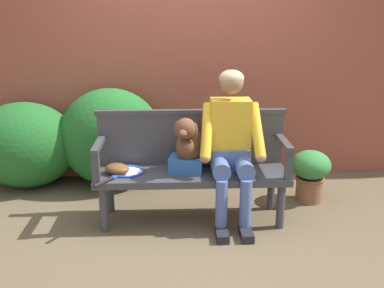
{
  "coord_description": "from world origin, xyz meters",
  "views": [
    {
      "loc": [
        -0.15,
        -3.59,
        1.8
      ],
      "look_at": [
        0.0,
        0.0,
        0.7
      ],
      "focal_mm": 41.34,
      "sensor_mm": 36.0,
      "label": 1
    }
  ],
  "objects_px": {
    "dog_on_bench": "(189,143)",
    "baseball_glove": "(117,169)",
    "person_seated": "(231,142)",
    "sports_bag": "(186,164)",
    "potted_plant": "(310,172)",
    "tennis_racket": "(125,172)",
    "garden_bench": "(192,178)"
  },
  "relations": [
    {
      "from": "tennis_racket",
      "to": "potted_plant",
      "type": "xyz_separation_m",
      "value": [
        1.73,
        0.38,
        -0.17
      ]
    },
    {
      "from": "dog_on_bench",
      "to": "sports_bag",
      "type": "height_order",
      "value": "dog_on_bench"
    },
    {
      "from": "person_seated",
      "to": "potted_plant",
      "type": "bearing_deg",
      "value": 24.17
    },
    {
      "from": "sports_bag",
      "to": "potted_plant",
      "type": "height_order",
      "value": "sports_bag"
    },
    {
      "from": "dog_on_bench",
      "to": "potted_plant",
      "type": "height_order",
      "value": "dog_on_bench"
    },
    {
      "from": "tennis_racket",
      "to": "sports_bag",
      "type": "bearing_deg",
      "value": 1.63
    },
    {
      "from": "sports_bag",
      "to": "potted_plant",
      "type": "relative_size",
      "value": 0.55
    },
    {
      "from": "garden_bench",
      "to": "dog_on_bench",
      "type": "relative_size",
      "value": 3.31
    },
    {
      "from": "garden_bench",
      "to": "person_seated",
      "type": "relative_size",
      "value": 1.25
    },
    {
      "from": "garden_bench",
      "to": "baseball_glove",
      "type": "distance_m",
      "value": 0.65
    },
    {
      "from": "baseball_glove",
      "to": "sports_bag",
      "type": "distance_m",
      "value": 0.59
    },
    {
      "from": "garden_bench",
      "to": "tennis_racket",
      "type": "xyz_separation_m",
      "value": [
        -0.57,
        -0.02,
        0.07
      ]
    },
    {
      "from": "person_seated",
      "to": "tennis_racket",
      "type": "relative_size",
      "value": 2.38
    },
    {
      "from": "dog_on_bench",
      "to": "baseball_glove",
      "type": "distance_m",
      "value": 0.65
    },
    {
      "from": "person_seated",
      "to": "potted_plant",
      "type": "xyz_separation_m",
      "value": [
        0.83,
        0.37,
        -0.43
      ]
    },
    {
      "from": "dog_on_bench",
      "to": "sports_bag",
      "type": "bearing_deg",
      "value": -142.85
    },
    {
      "from": "potted_plant",
      "to": "dog_on_bench",
      "type": "bearing_deg",
      "value": -163.89
    },
    {
      "from": "dog_on_bench",
      "to": "tennis_racket",
      "type": "height_order",
      "value": "dog_on_bench"
    },
    {
      "from": "garden_bench",
      "to": "sports_bag",
      "type": "height_order",
      "value": "sports_bag"
    },
    {
      "from": "baseball_glove",
      "to": "potted_plant",
      "type": "bearing_deg",
      "value": 43.19
    },
    {
      "from": "dog_on_bench",
      "to": "tennis_racket",
      "type": "xyz_separation_m",
      "value": [
        -0.55,
        -0.03,
        -0.24
      ]
    },
    {
      "from": "sports_bag",
      "to": "potted_plant",
      "type": "bearing_deg",
      "value": 16.64
    },
    {
      "from": "garden_bench",
      "to": "baseball_glove",
      "type": "bearing_deg",
      "value": -177.48
    },
    {
      "from": "dog_on_bench",
      "to": "sports_bag",
      "type": "relative_size",
      "value": 1.78
    },
    {
      "from": "potted_plant",
      "to": "sports_bag",
      "type": "bearing_deg",
      "value": -163.36
    },
    {
      "from": "dog_on_bench",
      "to": "baseball_glove",
      "type": "height_order",
      "value": "dog_on_bench"
    },
    {
      "from": "sports_bag",
      "to": "baseball_glove",
      "type": "bearing_deg",
      "value": -177.47
    },
    {
      "from": "person_seated",
      "to": "sports_bag",
      "type": "height_order",
      "value": "person_seated"
    },
    {
      "from": "garden_bench",
      "to": "dog_on_bench",
      "type": "height_order",
      "value": "dog_on_bench"
    },
    {
      "from": "person_seated",
      "to": "sports_bag",
      "type": "distance_m",
      "value": 0.43
    },
    {
      "from": "person_seated",
      "to": "baseball_glove",
      "type": "height_order",
      "value": "person_seated"
    },
    {
      "from": "person_seated",
      "to": "baseball_glove",
      "type": "distance_m",
      "value": 1.0
    }
  ]
}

